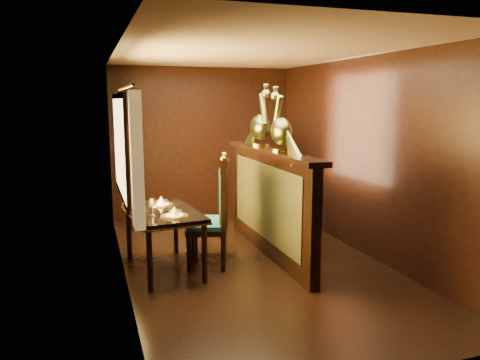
{
  "coord_description": "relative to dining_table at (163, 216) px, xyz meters",
  "views": [
    {
      "loc": [
        -1.83,
        -5.1,
        1.95
      ],
      "look_at": [
        -0.06,
        0.32,
        0.99
      ],
      "focal_mm": 35.0,
      "sensor_mm": 36.0,
      "label": 1
    }
  ],
  "objects": [
    {
      "name": "ground",
      "position": [
        1.05,
        -0.11,
        -0.65
      ],
      "size": [
        5.0,
        5.0,
        0.0
      ],
      "primitive_type": "plane",
      "color": "black",
      "rests_on": "ground"
    },
    {
      "name": "room_shell",
      "position": [
        0.97,
        -0.09,
        0.93
      ],
      "size": [
        3.04,
        5.04,
        2.52
      ],
      "color": "black",
      "rests_on": "ground"
    },
    {
      "name": "partition",
      "position": [
        1.37,
        0.19,
        0.06
      ],
      "size": [
        0.26,
        2.7,
        1.36
      ],
      "color": "black",
      "rests_on": "ground"
    },
    {
      "name": "dining_table",
      "position": [
        0.0,
        0.0,
        0.0
      ],
      "size": [
        0.86,
        1.29,
        0.92
      ],
      "rotation": [
        0.0,
        0.0,
        0.11
      ],
      "color": "black",
      "rests_on": "ground"
    },
    {
      "name": "chair_left",
      "position": [
        0.63,
        -0.03,
        0.05
      ],
      "size": [
        0.61,
        0.62,
        1.35
      ],
      "rotation": [
        0.0,
        0.0,
        -0.3
      ],
      "color": "black",
      "rests_on": "ground"
    },
    {
      "name": "chair_right",
      "position": [
        0.72,
        0.24,
        0.02
      ],
      "size": [
        0.58,
        0.6,
        1.28
      ],
      "rotation": [
        0.0,
        0.0,
        -0.32
      ],
      "color": "black",
      "rests_on": "ground"
    },
    {
      "name": "peacock_left",
      "position": [
        1.38,
        -0.16,
        1.09
      ],
      "size": [
        0.24,
        0.64,
        0.76
      ],
      "primitive_type": null,
      "color": "#174730",
      "rests_on": "partition"
    },
    {
      "name": "peacock_right",
      "position": [
        1.38,
        0.53,
        1.11
      ],
      "size": [
        0.25,
        0.68,
        0.8
      ],
      "primitive_type": null,
      "color": "#174730",
      "rests_on": "partition"
    }
  ]
}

